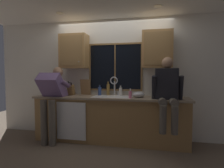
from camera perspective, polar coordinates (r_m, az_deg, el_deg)
The scene contains 25 objects.
back_wall at distance 4.10m, azimuth 0.41°, elevation 1.69°, with size 5.45×0.12×2.55m, color silver.
ceiling_downlight_left at distance 3.95m, azimuth -15.67°, elevation 20.17°, with size 0.14×0.14×0.01m, color #FFEAB2.
ceiling_downlight_right at distance 3.55m, azimuth 13.87°, elevation 22.16°, with size 0.14×0.14×0.01m, color #FFEAB2.
window_glass at distance 4.02m, azimuth 0.96°, elevation 5.22°, with size 1.10×0.02×0.95m, color black.
window_frame_top at distance 4.06m, azimuth 0.94°, elevation 12.18°, with size 1.17×0.02×0.04m, color olive.
window_frame_bottom at distance 4.03m, azimuth 0.93°, elevation -1.80°, with size 1.17×0.02×0.04m, color olive.
window_frame_left at distance 4.16m, azimuth -6.79°, elevation 5.13°, with size 0.04×0.02×0.95m, color olive.
window_frame_right at distance 3.95m, azimuth 9.09°, elevation 5.21°, with size 0.04×0.02×0.95m, color olive.
window_mullion_center at distance 4.01m, azimuth 0.93°, elevation 5.22°, with size 0.02×0.02×0.95m, color olive.
lower_cabinet_run at distance 3.88m, azimuth -0.64°, elevation -10.90°, with size 3.05×0.58×0.88m, color #A07744.
countertop at distance 3.77m, azimuth -0.71°, elevation -4.18°, with size 3.11×0.62×0.04m, color gray.
dishwasher_front at distance 3.80m, azimuth -12.42°, elevation -11.01°, with size 0.60×0.02×0.74m, color white.
upper_cabinet_left at distance 4.15m, azimuth -11.52°, elevation 9.73°, with size 0.58×0.36×0.72m.
upper_cabinet_right at distance 3.82m, azimuth 13.63°, elevation 10.27°, with size 0.58×0.36×0.72m.
sink at distance 3.78m, azimuth 0.11°, elevation -5.35°, with size 0.80×0.46×0.21m.
faucet at distance 3.92m, azimuth 0.76°, elevation 0.12°, with size 0.18×0.09×0.40m.
person_standing at distance 3.90m, azimuth -17.90°, elevation -3.38°, with size 0.53×0.71×1.52m.
person_sitting_on_counter at distance 3.41m, azimuth 16.61°, elevation -1.66°, with size 0.54×0.62×1.26m.
knife_block at distance 4.09m, azimuth -12.39°, elevation -1.85°, with size 0.12×0.18×0.32m.
cutting_board at distance 4.13m, azimuth -8.13°, elevation -0.93°, with size 0.22×0.02×0.34m, color #997047.
mixing_bowl at distance 3.69m, azimuth 8.13°, elevation -3.22°, with size 0.24×0.24×0.12m, color #B7B7BC.
soap_dispenser at distance 3.51m, azimuth 5.62°, elevation -3.21°, with size 0.06×0.07×0.19m.
bottle_green_glass at distance 4.00m, azimuth -3.79°, elevation -2.14°, with size 0.07×0.07×0.22m.
bottle_tall_clear at distance 3.94m, azimuth 2.63°, elevation -2.22°, with size 0.07×0.07×0.22m.
bottle_amber_small at distance 4.01m, azimuth -1.19°, elevation -1.65°, with size 0.07×0.07×0.30m.
Camera 1 is at (0.81, -3.96, 1.39)m, focal length 29.84 mm.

